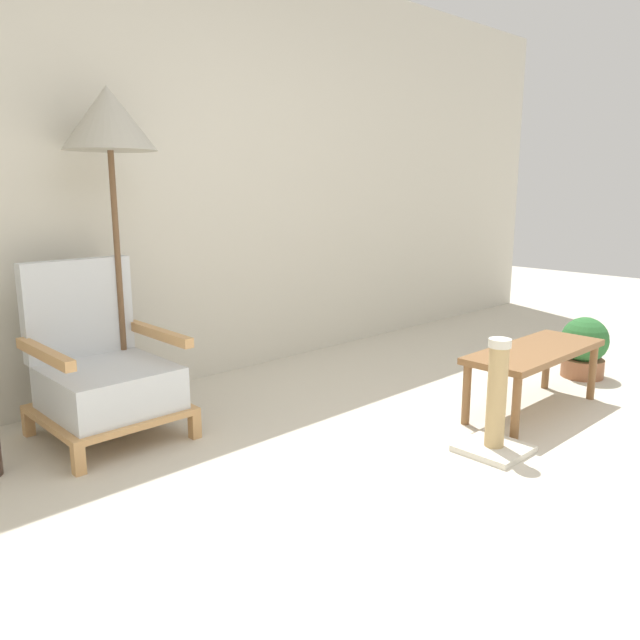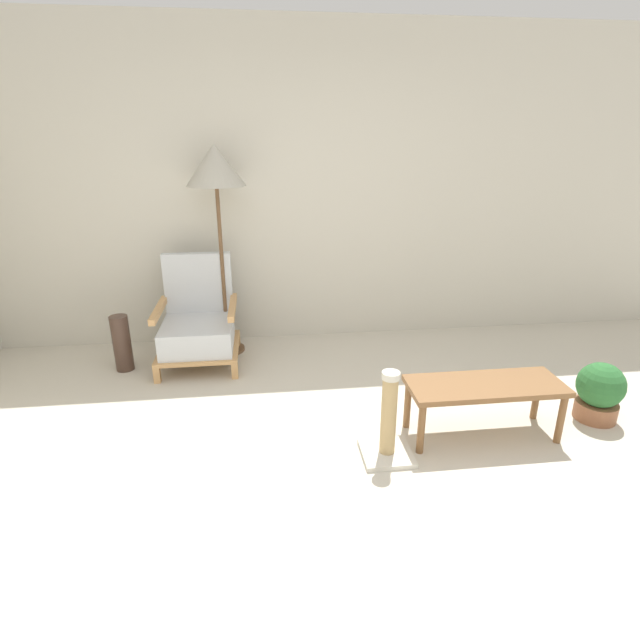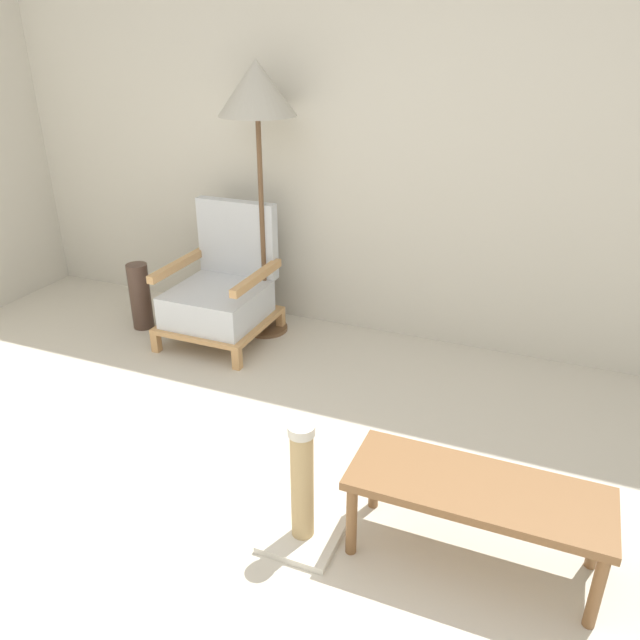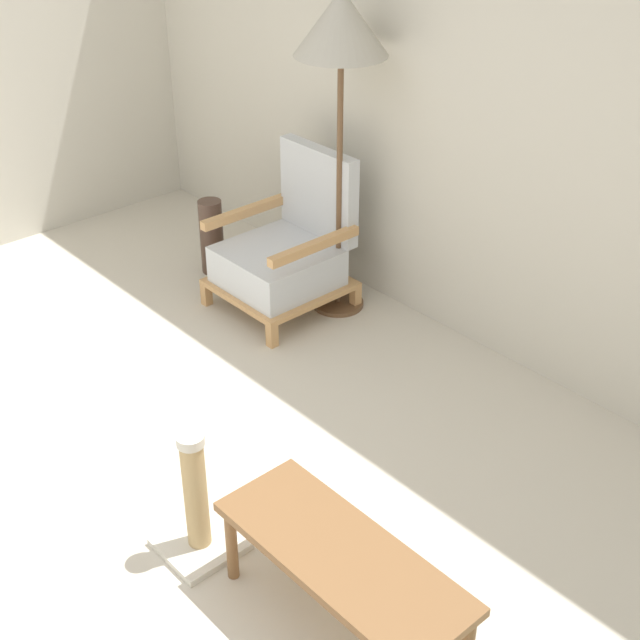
{
  "view_description": "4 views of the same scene",
  "coord_description": "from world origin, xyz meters",
  "px_view_note": "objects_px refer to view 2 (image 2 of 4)",
  "views": [
    {
      "loc": [
        -2.14,
        -0.95,
        1.24
      ],
      "look_at": [
        0.1,
        1.39,
        0.55
      ],
      "focal_mm": 35.0,
      "sensor_mm": 36.0,
      "label": 1
    },
    {
      "loc": [
        -0.31,
        -1.96,
        1.81
      ],
      "look_at": [
        0.1,
        1.39,
        0.55
      ],
      "focal_mm": 28.0,
      "sensor_mm": 36.0,
      "label": 2
    },
    {
      "loc": [
        1.19,
        -1.27,
        1.91
      ],
      "look_at": [
        0.1,
        1.39,
        0.55
      ],
      "focal_mm": 35.0,
      "sensor_mm": 36.0,
      "label": 3
    },
    {
      "loc": [
        2.59,
        -0.84,
        2.59
      ],
      "look_at": [
        0.1,
        1.39,
        0.55
      ],
      "focal_mm": 50.0,
      "sensor_mm": 36.0,
      "label": 4
    }
  ],
  "objects_px": {
    "armchair": "(198,325)",
    "scratching_post": "(388,428)",
    "floor_lamp": "(216,173)",
    "potted_plant": "(599,391)",
    "coffee_table": "(485,390)",
    "vase": "(122,343)"
  },
  "relations": [
    {
      "from": "armchair",
      "to": "coffee_table",
      "type": "bearing_deg",
      "value": -35.3
    },
    {
      "from": "armchair",
      "to": "scratching_post",
      "type": "bearing_deg",
      "value": -50.24
    },
    {
      "from": "armchair",
      "to": "vase",
      "type": "height_order",
      "value": "armchair"
    },
    {
      "from": "armchair",
      "to": "potted_plant",
      "type": "xyz_separation_m",
      "value": [
        2.74,
        -1.25,
        -0.13
      ]
    },
    {
      "from": "armchair",
      "to": "floor_lamp",
      "type": "relative_size",
      "value": 0.5
    },
    {
      "from": "coffee_table",
      "to": "floor_lamp",
      "type": "bearing_deg",
      "value": 137.49
    },
    {
      "from": "armchair",
      "to": "floor_lamp",
      "type": "xyz_separation_m",
      "value": [
        0.21,
        0.2,
        1.19
      ]
    },
    {
      "from": "floor_lamp",
      "to": "potted_plant",
      "type": "distance_m",
      "value": 3.2
    },
    {
      "from": "armchair",
      "to": "vase",
      "type": "bearing_deg",
      "value": -171.8
    },
    {
      "from": "vase",
      "to": "scratching_post",
      "type": "xyz_separation_m",
      "value": [
        1.84,
        -1.4,
        -0.04
      ]
    },
    {
      "from": "floor_lamp",
      "to": "coffee_table",
      "type": "bearing_deg",
      "value": -42.51
    },
    {
      "from": "floor_lamp",
      "to": "coffee_table",
      "type": "height_order",
      "value": "floor_lamp"
    },
    {
      "from": "floor_lamp",
      "to": "vase",
      "type": "distance_m",
      "value": 1.55
    },
    {
      "from": "coffee_table",
      "to": "scratching_post",
      "type": "xyz_separation_m",
      "value": [
        -0.65,
        -0.15,
        -0.12
      ]
    },
    {
      "from": "armchair",
      "to": "potted_plant",
      "type": "distance_m",
      "value": 3.01
    },
    {
      "from": "floor_lamp",
      "to": "potted_plant",
      "type": "xyz_separation_m",
      "value": [
        2.53,
        -1.45,
        -1.32
      ]
    },
    {
      "from": "coffee_table",
      "to": "potted_plant",
      "type": "xyz_separation_m",
      "value": [
        0.85,
        0.09,
        -0.11
      ]
    },
    {
      "from": "armchair",
      "to": "scratching_post",
      "type": "height_order",
      "value": "armchair"
    },
    {
      "from": "potted_plant",
      "to": "scratching_post",
      "type": "height_order",
      "value": "scratching_post"
    },
    {
      "from": "armchair",
      "to": "scratching_post",
      "type": "xyz_separation_m",
      "value": [
        1.24,
        -1.49,
        -0.14
      ]
    },
    {
      "from": "vase",
      "to": "potted_plant",
      "type": "distance_m",
      "value": 3.54
    },
    {
      "from": "armchair",
      "to": "potted_plant",
      "type": "relative_size",
      "value": 2.17
    }
  ]
}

